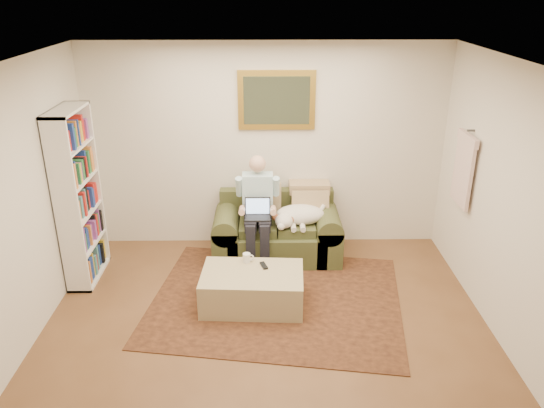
{
  "coord_description": "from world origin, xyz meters",
  "views": [
    {
      "loc": [
        -0.0,
        -3.92,
        3.22
      ],
      "look_at": [
        0.07,
        1.49,
        0.95
      ],
      "focal_mm": 35.0,
      "sensor_mm": 36.0,
      "label": 1
    }
  ],
  "objects_px": {
    "sleeping_dog": "(300,215)",
    "coffee_mug": "(247,258)",
    "sofa": "(277,236)",
    "bookshelf": "(78,197)",
    "laptop": "(258,212)",
    "ottoman": "(252,289)",
    "seated_man": "(258,212)"
  },
  "relations": [
    {
      "from": "coffee_mug",
      "to": "bookshelf",
      "type": "height_order",
      "value": "bookshelf"
    },
    {
      "from": "sleeping_dog",
      "to": "coffee_mug",
      "type": "xyz_separation_m",
      "value": [
        -0.63,
        -0.79,
        -0.16
      ]
    },
    {
      "from": "sleeping_dog",
      "to": "bookshelf",
      "type": "height_order",
      "value": "bookshelf"
    },
    {
      "from": "laptop",
      "to": "bookshelf",
      "type": "height_order",
      "value": "bookshelf"
    },
    {
      "from": "laptop",
      "to": "sleeping_dog",
      "type": "xyz_separation_m",
      "value": [
        0.52,
        0.13,
        -0.09
      ]
    },
    {
      "from": "sofa",
      "to": "sleeping_dog",
      "type": "height_order",
      "value": "sofa"
    },
    {
      "from": "ottoman",
      "to": "bookshelf",
      "type": "xyz_separation_m",
      "value": [
        -1.95,
        0.65,
        0.81
      ]
    },
    {
      "from": "seated_man",
      "to": "coffee_mug",
      "type": "height_order",
      "value": "seated_man"
    },
    {
      "from": "sofa",
      "to": "sleeping_dog",
      "type": "bearing_deg",
      "value": -15.74
    },
    {
      "from": "laptop",
      "to": "sleeping_dog",
      "type": "bearing_deg",
      "value": 13.64
    },
    {
      "from": "bookshelf",
      "to": "laptop",
      "type": "bearing_deg",
      "value": 7.46
    },
    {
      "from": "laptop",
      "to": "seated_man",
      "type": "bearing_deg",
      "value": 90.0
    },
    {
      "from": "sofa",
      "to": "sleeping_dog",
      "type": "distance_m",
      "value": 0.44
    },
    {
      "from": "bookshelf",
      "to": "sleeping_dog",
      "type": "bearing_deg",
      "value": 8.75
    },
    {
      "from": "ottoman",
      "to": "coffee_mug",
      "type": "xyz_separation_m",
      "value": [
        -0.07,
        0.24,
        0.24
      ]
    },
    {
      "from": "bookshelf",
      "to": "seated_man",
      "type": "bearing_deg",
      "value": 9.16
    },
    {
      "from": "sofa",
      "to": "sleeping_dog",
      "type": "xyz_separation_m",
      "value": [
        0.28,
        -0.08,
        0.33
      ]
    },
    {
      "from": "laptop",
      "to": "coffee_mug",
      "type": "xyz_separation_m",
      "value": [
        -0.12,
        -0.67,
        -0.25
      ]
    },
    {
      "from": "sleeping_dog",
      "to": "coffee_mug",
      "type": "height_order",
      "value": "sleeping_dog"
    },
    {
      "from": "sofa",
      "to": "seated_man",
      "type": "bearing_deg",
      "value": -148.55
    },
    {
      "from": "laptop",
      "to": "bookshelf",
      "type": "relative_size",
      "value": 0.15
    },
    {
      "from": "laptop",
      "to": "bookshelf",
      "type": "bearing_deg",
      "value": -172.54
    },
    {
      "from": "seated_man",
      "to": "bookshelf",
      "type": "xyz_separation_m",
      "value": [
        -2.0,
        -0.32,
        0.34
      ]
    },
    {
      "from": "laptop",
      "to": "sleeping_dog",
      "type": "height_order",
      "value": "laptop"
    },
    {
      "from": "ottoman",
      "to": "bookshelf",
      "type": "relative_size",
      "value": 0.54
    },
    {
      "from": "bookshelf",
      "to": "sofa",
      "type": "bearing_deg",
      "value": 11.79
    },
    {
      "from": "seated_man",
      "to": "bookshelf",
      "type": "relative_size",
      "value": 0.66
    },
    {
      "from": "coffee_mug",
      "to": "sleeping_dog",
      "type": "bearing_deg",
      "value": 51.39
    },
    {
      "from": "laptop",
      "to": "ottoman",
      "type": "bearing_deg",
      "value": -93.17
    },
    {
      "from": "laptop",
      "to": "sofa",
      "type": "bearing_deg",
      "value": 41.02
    },
    {
      "from": "bookshelf",
      "to": "ottoman",
      "type": "bearing_deg",
      "value": -18.32
    },
    {
      "from": "bookshelf",
      "to": "coffee_mug",
      "type": "bearing_deg",
      "value": -12.12
    }
  ]
}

